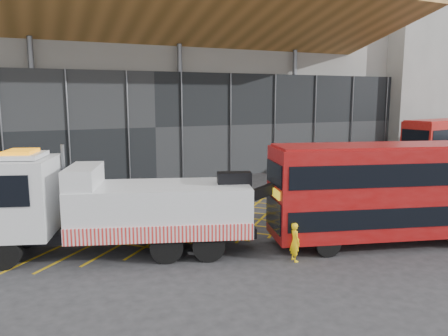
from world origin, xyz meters
name	(u,v)px	position (x,y,z in m)	size (l,w,h in m)	color
ground_plane	(181,225)	(0.00, 0.00, 0.00)	(120.00, 120.00, 0.00)	#2A2A2D
road_markings	(253,216)	(4.00, 0.00, 0.01)	(24.76, 7.16, 0.01)	gold
construction_building	(130,64)	(1.92, 18.40, 8.98)	(55.00, 23.97, 18.00)	gray
east_building	(412,61)	(32.00, 16.00, 10.00)	(15.00, 12.00, 20.00)	gray
recovery_truck	(108,206)	(-3.89, -2.59, 1.98)	(12.17, 6.12, 4.29)	black
bus_towed	(395,189)	(7.33, -6.33, 2.37)	(10.74, 5.20, 4.27)	maroon
worker	(295,242)	(2.40, -6.30, 0.75)	(0.55, 0.36, 1.50)	yellow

